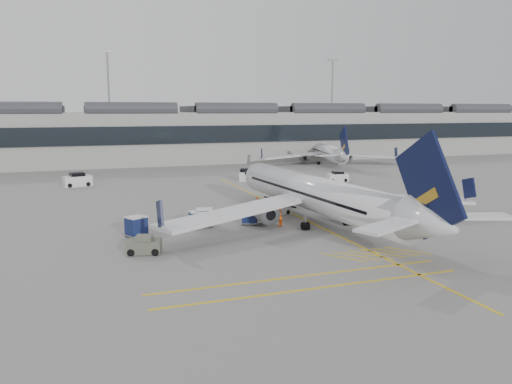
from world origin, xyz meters
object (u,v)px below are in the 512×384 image
object	(u,v)px
ramp_agent_a	(256,212)
ramp_agent_b	(279,217)
belt_loader	(272,209)
baggage_cart_a	(197,219)
airliner_main	(318,195)
pushback_tug	(144,246)

from	to	relation	value
ramp_agent_a	ramp_agent_b	distance (m)	3.68
ramp_agent_a	ramp_agent_b	world-z (taller)	ramp_agent_b
belt_loader	ramp_agent_b	bearing A→B (deg)	-121.05
belt_loader	baggage_cart_a	distance (m)	9.72
airliner_main	pushback_tug	bearing A→B (deg)	-168.67
ramp_agent_a	pushback_tug	world-z (taller)	ramp_agent_a
baggage_cart_a	ramp_agent_a	world-z (taller)	ramp_agent_a
airliner_main	pushback_tug	xyz separation A→B (m)	(-18.08, -4.96, -2.32)
airliner_main	ramp_agent_b	bearing A→B (deg)	171.50
baggage_cart_a	pushback_tug	world-z (taller)	baggage_cart_a
belt_loader	baggage_cart_a	bearing A→B (deg)	-178.00
ramp_agent_b	airliner_main	bearing A→B (deg)	131.72
belt_loader	pushback_tug	distance (m)	18.60
baggage_cart_a	ramp_agent_a	size ratio (longest dim) A/B	0.92
airliner_main	pushback_tug	distance (m)	18.89
ramp_agent_b	pushback_tug	world-z (taller)	ramp_agent_b
airliner_main	ramp_agent_a	world-z (taller)	airliner_main
baggage_cart_a	ramp_agent_b	size ratio (longest dim) A/B	0.89
airliner_main	belt_loader	size ratio (longest dim) A/B	7.16
belt_loader	airliner_main	bearing A→B (deg)	-80.56
belt_loader	ramp_agent_b	world-z (taller)	belt_loader
airliner_main	belt_loader	world-z (taller)	airliner_main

